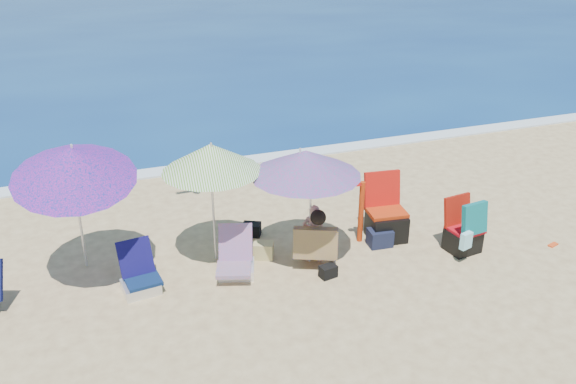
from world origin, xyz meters
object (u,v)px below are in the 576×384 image
object	(u,v)px
camp_chair_right	(464,233)
person_center	(315,237)
umbrella_blue	(73,163)
camp_chair_left	(386,220)
chair_rainbow	(236,263)
chair_navy	(140,278)
umbrella_turquoise	(306,163)
furled_umbrella	(360,206)
umbrella_striped	(211,158)

from	to	relation	value
camp_chair_right	person_center	xyz separation A→B (m)	(-2.45, 0.46, 0.15)
umbrella_blue	camp_chair_left	distance (m)	5.12
chair_rainbow	person_center	distance (m)	1.29
chair_navy	chair_rainbow	world-z (taller)	chair_rainbow
umbrella_turquoise	person_center	distance (m)	1.22
umbrella_turquoise	person_center	xyz separation A→B (m)	(0.11, -0.14, -1.21)
person_center	chair_rainbow	bearing A→B (deg)	173.31
umbrella_turquoise	umbrella_blue	world-z (taller)	umbrella_blue
umbrella_blue	chair_navy	size ratio (longest dim) A/B	3.35
chair_navy	chair_rainbow	size ratio (longest dim) A/B	0.84
chair_navy	person_center	bearing A→B (deg)	-4.65
umbrella_turquoise	camp_chair_right	bearing A→B (deg)	-13.12
umbrella_blue	camp_chair_right	size ratio (longest dim) A/B	2.50
furled_umbrella	camp_chair_right	world-z (taller)	furled_umbrella
furled_umbrella	camp_chair_right	distance (m)	1.74
camp_chair_right	person_center	distance (m)	2.50
furled_umbrella	chair_navy	distance (m)	3.72
furled_umbrella	camp_chair_right	xyz separation A→B (m)	(1.46, -0.89, -0.32)
chair_rainbow	camp_chair_right	size ratio (longest dim) A/B	0.89
furled_umbrella	camp_chair_right	bearing A→B (deg)	-31.38
person_center	chair_navy	bearing A→B (deg)	175.35
umbrella_striped	chair_navy	distance (m)	2.06
furled_umbrella	camp_chair_left	bearing A→B (deg)	-2.34
umbrella_blue	person_center	world-z (taller)	umbrella_blue
umbrella_turquoise	camp_chair_right	xyz separation A→B (m)	(2.56, -0.60, -1.35)
umbrella_turquoise	umbrella_blue	bearing A→B (deg)	170.88
umbrella_turquoise	camp_chair_left	size ratio (longest dim) A/B	1.74
chair_rainbow	person_center	xyz separation A→B (m)	(1.25, -0.15, 0.29)
person_center	camp_chair_left	bearing A→B (deg)	15.44
umbrella_blue	chair_rainbow	size ratio (longest dim) A/B	2.80
camp_chair_right	person_center	size ratio (longest dim) A/B	0.94
chair_rainbow	camp_chair_right	xyz separation A→B (m)	(3.70, -0.61, 0.14)
chair_rainbow	camp_chair_right	world-z (taller)	camp_chair_right
umbrella_striped	camp_chair_right	size ratio (longest dim) A/B	2.13
umbrella_striped	umbrella_blue	bearing A→B (deg)	179.82
camp_chair_left	person_center	distance (m)	1.54
umbrella_turquoise	camp_chair_right	distance (m)	2.96
camp_chair_left	person_center	world-z (taller)	camp_chair_left
camp_chair_right	umbrella_turquoise	bearing A→B (deg)	166.88
furled_umbrella	chair_navy	world-z (taller)	furled_umbrella
umbrella_turquoise	umbrella_blue	distance (m)	3.31
umbrella_turquoise	chair_navy	world-z (taller)	umbrella_turquoise
umbrella_blue	camp_chair_left	xyz separation A→B (m)	(4.85, -0.25, -1.61)
camp_chair_left	umbrella_blue	bearing A→B (deg)	177.04
chair_rainbow	camp_chair_left	distance (m)	2.74
umbrella_turquoise	umbrella_striped	distance (m)	1.42
furled_umbrella	chair_rainbow	distance (m)	2.30
camp_chair_left	person_center	bearing A→B (deg)	-164.56
furled_umbrella	camp_chair_right	size ratio (longest dim) A/B	1.27
chair_navy	camp_chair_right	world-z (taller)	camp_chair_right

